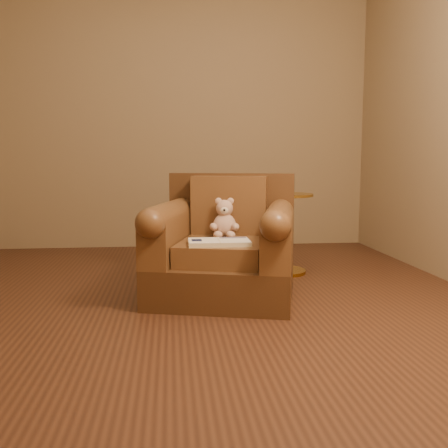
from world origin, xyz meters
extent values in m
plane|color=#4B2A1A|center=(0.00, 0.00, 0.00)|extent=(4.00, 4.00, 0.00)
cube|color=#927B5A|center=(0.00, 2.00, 1.35)|extent=(4.00, 0.02, 2.70)
cube|color=#4D3019|center=(0.31, -0.01, 0.12)|extent=(1.07, 1.03, 0.25)
cube|color=#4D3019|center=(0.41, 0.35, 0.52)|extent=(0.87, 0.31, 0.55)
cube|color=brown|center=(0.30, -0.06, 0.31)|extent=(0.65, 0.73, 0.13)
cube|color=brown|center=(0.38, 0.24, 0.58)|extent=(0.53, 0.27, 0.40)
cube|color=brown|center=(-0.04, 0.04, 0.39)|extent=(0.36, 0.77, 0.28)
cube|color=brown|center=(0.64, -0.15, 0.39)|extent=(0.36, 0.77, 0.28)
cylinder|color=brown|center=(-0.04, 0.04, 0.53)|extent=(0.36, 0.77, 0.18)
cylinder|color=brown|center=(0.64, -0.15, 0.53)|extent=(0.36, 0.77, 0.18)
ellipsoid|color=#CFA691|center=(0.33, 0.11, 0.45)|extent=(0.15, 0.14, 0.16)
sphere|color=#CFA691|center=(0.33, 0.12, 0.57)|extent=(0.11, 0.11, 0.11)
ellipsoid|color=#CFA691|center=(0.30, 0.13, 0.61)|extent=(0.05, 0.03, 0.05)
ellipsoid|color=#CFA691|center=(0.37, 0.12, 0.61)|extent=(0.05, 0.03, 0.05)
ellipsoid|color=beige|center=(0.33, 0.06, 0.56)|extent=(0.05, 0.04, 0.05)
sphere|color=black|center=(0.33, 0.05, 0.56)|extent=(0.02, 0.02, 0.02)
ellipsoid|color=#CFA691|center=(0.25, 0.05, 0.45)|extent=(0.05, 0.10, 0.05)
ellipsoid|color=#CFA691|center=(0.40, 0.04, 0.45)|extent=(0.05, 0.10, 0.05)
ellipsoid|color=#CFA691|center=(0.28, 0.02, 0.40)|extent=(0.06, 0.10, 0.05)
ellipsoid|color=#CFA691|center=(0.36, 0.01, 0.40)|extent=(0.06, 0.10, 0.05)
cube|color=beige|center=(0.27, -0.20, 0.39)|extent=(0.37, 0.22, 0.03)
cube|color=white|center=(0.17, -0.20, 0.41)|extent=(0.18, 0.22, 0.00)
cube|color=white|center=(0.36, -0.20, 0.41)|extent=(0.18, 0.22, 0.00)
cube|color=beige|center=(0.27, -0.20, 0.41)|extent=(0.01, 0.22, 0.00)
cube|color=#0F1638|center=(0.13, -0.20, 0.41)|extent=(0.06, 0.08, 0.00)
cube|color=slate|center=(0.36, -0.13, 0.41)|extent=(0.17, 0.05, 0.00)
cylinder|color=#BD8D34|center=(0.86, 0.64, 0.01)|extent=(0.36, 0.36, 0.03)
cylinder|color=#BD8D34|center=(0.86, 0.64, 0.31)|extent=(0.04, 0.04, 0.58)
cylinder|color=#BD8D34|center=(0.86, 0.64, 0.62)|extent=(0.45, 0.45, 0.02)
cylinder|color=#BD8D34|center=(0.86, 0.64, 0.60)|extent=(0.04, 0.04, 0.02)
camera|label=1|loc=(-0.02, -3.14, 0.88)|focal=40.00mm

